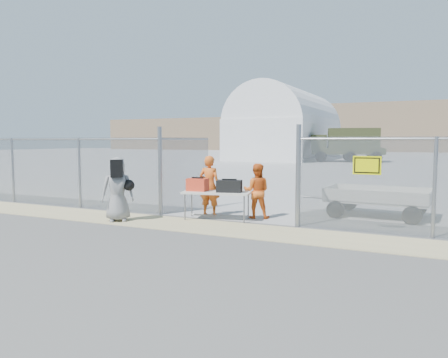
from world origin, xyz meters
The scene contains 14 objects.
ground centered at (0.00, 0.00, 0.00)m, with size 160.00×160.00×0.00m, color #3F3F3F.
tarmac_inside centered at (0.00, 42.00, 0.01)m, with size 160.00×80.00×0.01m, color #989898.
dirt_strip centered at (0.00, 1.00, 0.01)m, with size 44.00×1.60×0.01m, color tan.
distant_hills centered at (5.00, 78.00, 4.50)m, with size 140.00×6.00×9.00m, color #7F684F, non-canonical shape.
chain_link_fence centered at (0.00, 2.00, 1.10)m, with size 40.00×0.20×2.20m, color gray, non-canonical shape.
quonset_hangar centered at (-10.00, 40.00, 4.00)m, with size 9.00×18.00×8.00m, color silver, non-canonical shape.
folding_table centered at (-0.20, 1.97, 0.38)m, with size 1.79×0.75×0.76m, color beige, non-canonical shape.
orange_bag centered at (-0.74, 1.89, 0.93)m, with size 0.53×0.36×0.33m, color red.
black_duffel centered at (0.15, 2.00, 0.92)m, with size 0.65×0.38×0.31m, color black.
security_worker_left centered at (-0.66, 2.45, 0.85)m, with size 0.62×0.41×1.70m, color orange.
security_worker_right centered at (0.68, 2.63, 0.75)m, with size 0.73×0.57×1.50m, color orange.
visitor centered at (-2.44, 0.67, 0.84)m, with size 0.82×0.54×1.68m, color gray.
utility_trailer centered at (3.62, 4.30, 0.43)m, with size 3.54×1.82×0.86m, color beige, non-canonical shape.
military_truck centered at (-2.59, 35.69, 1.64)m, with size 6.89×2.54×3.29m, color #2F351A, non-canonical shape.
Camera 1 is at (4.91, -8.33, 2.12)m, focal length 35.00 mm.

